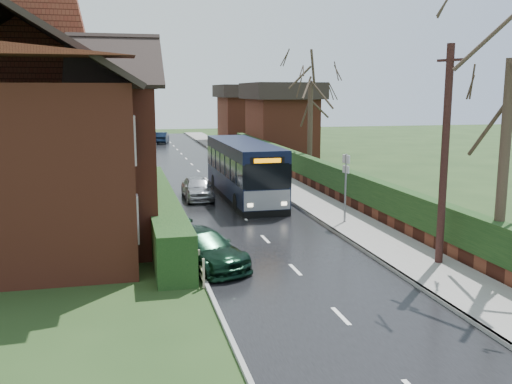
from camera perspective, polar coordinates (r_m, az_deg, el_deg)
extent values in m
plane|color=#2F481F|center=(20.65, 2.31, -6.17)|extent=(140.00, 140.00, 0.00)
cube|color=black|center=(30.14, -2.79, -0.98)|extent=(6.00, 100.00, 0.02)
cube|color=slate|center=(31.16, 4.92, -0.52)|extent=(2.50, 100.00, 0.14)
cube|color=gray|center=(30.81, 2.80, -0.62)|extent=(0.12, 100.00, 0.14)
cube|color=gray|center=(29.74, -8.58, -1.15)|extent=(0.12, 100.00, 0.10)
cube|color=black|center=(24.64, -9.62, -1.72)|extent=(1.20, 16.00, 1.60)
cube|color=brown|center=(31.63, 7.59, 0.01)|extent=(0.30, 50.00, 0.60)
cube|color=black|center=(31.49, 7.63, 1.62)|extent=(0.60, 50.00, 1.20)
cube|color=brown|center=(24.53, -21.76, 2.86)|extent=(8.00, 14.00, 6.00)
cube|color=brown|center=(21.28, -13.56, 2.30)|extent=(2.50, 4.00, 6.00)
cube|color=brown|center=(28.43, -19.32, 16.44)|extent=(0.90, 1.40, 2.20)
cube|color=silver|center=(19.55, -11.79, -2.47)|extent=(0.08, 1.20, 1.60)
cube|color=black|center=(19.55, -11.71, -2.47)|extent=(0.03, 0.95, 1.35)
cube|color=silver|center=(19.16, -12.07, 5.14)|extent=(0.08, 1.20, 1.60)
cube|color=black|center=(19.16, -11.98, 5.14)|extent=(0.03, 0.95, 1.35)
cube|color=silver|center=(23.47, -12.07, -0.40)|extent=(0.08, 1.20, 1.60)
cube|color=black|center=(23.47, -12.00, -0.40)|extent=(0.03, 0.95, 1.35)
cube|color=silver|center=(23.15, -12.31, 5.94)|extent=(0.08, 1.20, 1.60)
cube|color=black|center=(23.15, -12.23, 5.94)|extent=(0.03, 0.95, 1.35)
cube|color=silver|center=(27.42, -12.27, 1.08)|extent=(0.08, 1.20, 1.60)
cube|color=black|center=(27.42, -12.21, 1.08)|extent=(0.03, 0.95, 1.35)
cube|color=silver|center=(27.14, -12.47, 6.50)|extent=(0.08, 1.20, 1.60)
cube|color=black|center=(27.14, -12.41, 6.51)|extent=(0.03, 0.95, 1.35)
cube|color=silver|center=(29.89, -12.37, 1.80)|extent=(0.08, 1.20, 1.60)
cube|color=black|center=(29.89, -12.31, 1.80)|extent=(0.03, 0.95, 1.35)
cube|color=silver|center=(29.64, -12.56, 6.78)|extent=(0.08, 1.20, 1.60)
cube|color=black|center=(29.64, -12.50, 6.78)|extent=(0.03, 0.95, 1.35)
cube|color=black|center=(30.98, -1.26, 0.91)|extent=(2.38, 10.13, 1.05)
cube|color=black|center=(30.83, -1.27, 2.88)|extent=(2.40, 10.13, 1.10)
cube|color=black|center=(30.73, -1.28, 4.46)|extent=(2.38, 10.13, 0.61)
cube|color=black|center=(31.10, -1.26, -0.34)|extent=(2.38, 10.13, 0.32)
cube|color=gray|center=(26.19, 1.11, -0.82)|extent=(2.21, 0.14, 0.92)
cube|color=black|center=(25.98, 1.13, 1.55)|extent=(2.07, 0.10, 1.20)
cube|color=black|center=(25.88, 1.14, 3.16)|extent=(1.61, 0.09, 0.32)
cube|color=#FF8C00|center=(25.84, 1.16, 3.15)|extent=(1.26, 0.05, 0.20)
cube|color=black|center=(26.31, 1.11, -2.17)|extent=(2.25, 0.16, 0.28)
cube|color=#FFF2CC|center=(25.98, -0.58, -1.33)|extent=(0.26, 0.05, 0.17)
cube|color=#FFF2CC|center=(26.38, 2.83, -1.16)|extent=(0.26, 0.05, 0.17)
cylinder|color=black|center=(27.72, -1.91, -1.03)|extent=(0.26, 0.88, 0.88)
cylinder|color=black|center=(28.21, 2.22, -0.84)|extent=(0.26, 0.88, 0.88)
cylinder|color=black|center=(33.99, -4.15, 1.01)|extent=(0.26, 0.88, 0.88)
cylinder|color=black|center=(34.39, -0.74, 1.14)|extent=(0.26, 0.88, 0.88)
imported|color=#B5B5BA|center=(30.87, -5.91, 0.40)|extent=(1.54, 3.69, 1.25)
imported|color=black|center=(19.14, -5.45, -5.62)|extent=(3.23, 4.56, 1.23)
imported|color=black|center=(64.86, -9.43, 5.37)|extent=(2.03, 4.05, 1.27)
cylinder|color=slate|center=(24.98, 8.93, 0.23)|extent=(0.09, 0.09, 3.12)
cube|color=silver|center=(24.79, 9.01, 3.27)|extent=(0.17, 0.47, 0.36)
cube|color=silver|center=(24.84, 8.98, 2.25)|extent=(0.15, 0.42, 0.31)
cylinder|color=black|center=(19.44, 18.33, 3.21)|extent=(0.25, 0.25, 7.25)
cube|color=black|center=(19.35, 18.85, 12.38)|extent=(0.44, 0.89, 0.08)
cylinder|color=#372A20|center=(19.04, 23.49, 1.98)|extent=(0.32, 0.32, 6.74)
cylinder|color=#362A20|center=(37.71, 5.42, 5.97)|extent=(0.34, 0.34, 6.23)
cylinder|color=#3A2F22|center=(37.73, -23.24, 5.74)|extent=(0.32, 0.32, 6.93)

